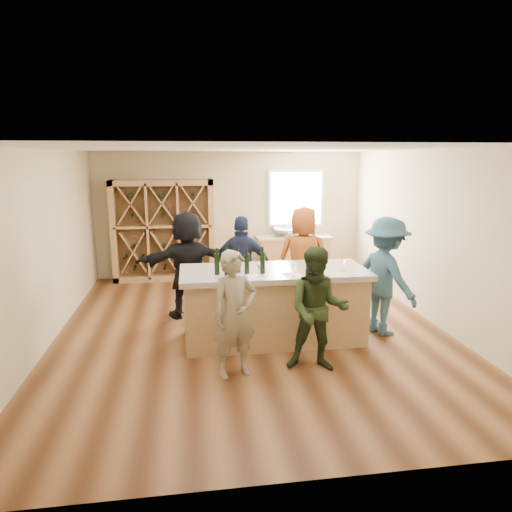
{
  "coord_description": "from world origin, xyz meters",
  "views": [
    {
      "loc": [
        -0.92,
        -6.78,
        2.7
      ],
      "look_at": [
        0.1,
        0.2,
        1.15
      ],
      "focal_mm": 32.0,
      "sensor_mm": 36.0,
      "label": 1
    }
  ],
  "objects": [
    {
      "name": "floor",
      "position": [
        0.0,
        0.0,
        -0.05
      ],
      "size": [
        6.0,
        7.0,
        0.1
      ],
      "primitive_type": "cube",
      "color": "brown",
      "rests_on": "ground"
    },
    {
      "name": "ceiling",
      "position": [
        0.0,
        0.0,
        2.85
      ],
      "size": [
        6.0,
        7.0,
        0.1
      ],
      "primitive_type": "cube",
      "color": "white",
      "rests_on": "ground"
    },
    {
      "name": "wall_back",
      "position": [
        0.0,
        3.55,
        1.4
      ],
      "size": [
        6.0,
        0.1,
        2.8
      ],
      "primitive_type": "cube",
      "color": "#CAB992",
      "rests_on": "ground"
    },
    {
      "name": "wall_front",
      "position": [
        0.0,
        -3.55,
        1.4
      ],
      "size": [
        6.0,
        0.1,
        2.8
      ],
      "primitive_type": "cube",
      "color": "#CAB992",
      "rests_on": "ground"
    },
    {
      "name": "wall_left",
      "position": [
        -3.05,
        0.0,
        1.4
      ],
      "size": [
        0.1,
        7.0,
        2.8
      ],
      "primitive_type": "cube",
      "color": "#CAB992",
      "rests_on": "ground"
    },
    {
      "name": "wall_right",
      "position": [
        3.05,
        0.0,
        1.4
      ],
      "size": [
        0.1,
        7.0,
        2.8
      ],
      "primitive_type": "cube",
      "color": "#CAB992",
      "rests_on": "ground"
    },
    {
      "name": "window_frame",
      "position": [
        1.5,
        3.47,
        1.75
      ],
      "size": [
        1.3,
        0.06,
        1.3
      ],
      "primitive_type": "cube",
      "color": "white",
      "rests_on": "wall_back"
    },
    {
      "name": "window_pane",
      "position": [
        1.5,
        3.44,
        1.75
      ],
      "size": [
        1.18,
        0.01,
        1.18
      ],
      "primitive_type": "cube",
      "color": "white",
      "rests_on": "wall_back"
    },
    {
      "name": "wine_rack",
      "position": [
        -1.5,
        3.27,
        1.1
      ],
      "size": [
        2.2,
        0.45,
        2.2
      ],
      "primitive_type": "cube",
      "color": "tan",
      "rests_on": "floor"
    },
    {
      "name": "back_counter_base",
      "position": [
        1.4,
        3.2,
        0.43
      ],
      "size": [
        1.6,
        0.58,
        0.86
      ],
      "primitive_type": "cube",
      "color": "tan",
      "rests_on": "floor"
    },
    {
      "name": "back_counter_top",
      "position": [
        1.4,
        3.2,
        0.89
      ],
      "size": [
        1.7,
        0.62,
        0.06
      ],
      "primitive_type": "cube",
      "color": "#B0A190",
      "rests_on": "back_counter_base"
    },
    {
      "name": "sink",
      "position": [
        1.2,
        3.2,
        1.01
      ],
      "size": [
        0.54,
        0.54,
        0.19
      ],
      "primitive_type": "imported",
      "color": "silver",
      "rests_on": "back_counter_top"
    },
    {
      "name": "faucet",
      "position": [
        1.2,
        3.38,
        1.07
      ],
      "size": [
        0.02,
        0.02,
        0.3
      ],
      "primitive_type": "cylinder",
      "color": "silver",
      "rests_on": "back_counter_top"
    },
    {
      "name": "tasting_counter_base",
      "position": [
        0.27,
        -0.44,
        0.5
      ],
      "size": [
        2.6,
        1.0,
        1.0
      ],
      "primitive_type": "cube",
      "color": "tan",
      "rests_on": "floor"
    },
    {
      "name": "tasting_counter_top",
      "position": [
        0.27,
        -0.44,
        1.04
      ],
      "size": [
        2.72,
        1.12,
        0.08
      ],
      "primitive_type": "cube",
      "color": "#B0A190",
      "rests_on": "tasting_counter_base"
    },
    {
      "name": "wine_bottle_a",
      "position": [
        -0.57,
        -0.59,
        1.23
      ],
      "size": [
        0.08,
        0.08,
        0.3
      ],
      "primitive_type": "cylinder",
      "rotation": [
        0.0,
        0.0,
        0.11
      ],
      "color": "black",
      "rests_on": "tasting_counter_top"
    },
    {
      "name": "wine_bottle_b",
      "position": [
        -0.43,
        -0.66,
        1.23
      ],
      "size": [
        0.09,
        0.09,
        0.31
      ],
      "primitive_type": "cylinder",
      "rotation": [
        0.0,
        0.0,
        -0.15
      ],
      "color": "black",
      "rests_on": "tasting_counter_top"
    },
    {
      "name": "wine_bottle_c",
      "position": [
        -0.26,
        -0.5,
        1.23
      ],
      "size": [
        0.09,
        0.09,
        0.3
      ],
      "primitive_type": "cylinder",
      "rotation": [
        0.0,
        0.0,
        0.21
      ],
      "color": "black",
      "rests_on": "tasting_counter_top"
    },
    {
      "name": "wine_bottle_d",
      "position": [
        -0.15,
        -0.62,
        1.22
      ],
      "size": [
        0.08,
        0.08,
        0.29
      ],
      "primitive_type": "cylinder",
      "rotation": [
        0.0,
        0.0,
        0.2
      ],
      "color": "black",
      "rests_on": "tasting_counter_top"
    },
    {
      "name": "wine_bottle_e",
      "position": [
        0.07,
        -0.63,
        1.23
      ],
      "size": [
        0.1,
        0.1,
        0.3
      ],
      "primitive_type": "cylinder",
      "rotation": [
        0.0,
        0.0,
        0.38
      ],
      "color": "black",
      "rests_on": "tasting_counter_top"
    },
    {
      "name": "wine_glass_a",
      "position": [
        -0.02,
        -0.87,
        1.18
      ],
      "size": [
        0.09,
        0.09,
        0.19
      ],
      "primitive_type": "cone",
      "rotation": [
        0.0,
        0.0,
        0.42
      ],
      "color": "white",
      "rests_on": "tasting_counter_top"
    },
    {
      "name": "wine_glass_b",
      "position": [
        0.44,
        -0.9,
        1.16
      ],
      "size": [
        0.07,
        0.07,
        0.17
      ],
      "primitive_type": "cone",
      "rotation": [
        0.0,
        0.0,
        0.17
      ],
      "color": "white",
      "rests_on": "tasting_counter_top"
    },
    {
      "name": "wine_glass_d",
      "position": [
        0.77,
        -0.58,
        1.17
      ],
      "size": [
        0.07,
        0.07,
        0.19
      ],
      "primitive_type": "cone",
      "rotation": [
        0.0,
        0.0,
        0.04
      ],
      "color": "white",
      "rests_on": "tasting_counter_top"
    },
    {
      "name": "wine_glass_e",
      "position": [
        1.23,
        -0.72,
        1.17
      ],
      "size": [
        0.09,
        0.09,
        0.18
      ],
      "primitive_type": "cone",
      "rotation": [
        0.0,
        0.0,
        -0.42
      ],
      "color": "white",
      "rests_on": "tasting_counter_top"
    },
    {
      "name": "tasting_menu_a",
      "position": [
        -0.09,
        -0.81,
        1.08
      ],
      "size": [
        0.3,
        0.36,
        0.0
      ],
      "primitive_type": "cube",
      "rotation": [
        0.0,
        0.0,
        0.23
      ],
      "color": "white",
      "rests_on": "tasting_counter_top"
    },
    {
      "name": "tasting_menu_b",
      "position": [
        0.48,
        -0.8,
        1.08
      ],
      "size": [
        0.28,
        0.36,
        0.0
      ],
      "primitive_type": "cube",
      "rotation": [
        0.0,
        0.0,
        0.15
      ],
      "color": "white",
      "rests_on": "tasting_counter_top"
    },
    {
      "name": "tasting_menu_c",
      "position": [
        1.13,
        -0.85,
        1.08
      ],
      "size": [
        0.29,
        0.34,
        0.0
      ],
      "primitive_type": "cube",
      "rotation": [
        0.0,
        0.0,
        -0.26
      ],
      "color": "white",
      "rests_on": "tasting_counter_top"
    },
    {
      "name": "person_near_left",
      "position": [
        -0.41,
        -1.49,
        0.8
      ],
      "size": [
        0.69,
        0.6,
        1.6
      ],
      "primitive_type": "imported",
      "rotation": [
        0.0,
        0.0,
        0.33
      ],
      "color": "gray",
      "rests_on": "floor"
    },
    {
      "name": "person_near_right",
      "position": [
        0.64,
        -1.48,
        0.8
      ],
      "size": [
        0.86,
        0.6,
        1.61
      ],
      "primitive_type": "imported",
      "rotation": [
        0.0,
        0.0,
        -0.24
      ],
      "color": "#263319",
      "rests_on": "floor"
    },
    {
      "name": "person_server",
      "position": [
        2.0,
        -0.43,
        0.91
      ],
      "size": [
        0.91,
        1.29,
        1.82
      ],
      "primitive_type": "imported",
      "rotation": [
        0.0,
        0.0,
        1.92
      ],
      "color": "#335972",
      "rests_on": "floor"
    },
    {
      "name": "person_far_mid",
      "position": [
        -0.06,
        0.68,
        0.86
      ],
      "size": [
        1.1,
        0.73,
        1.73
      ],
      "primitive_type": "imported",
      "rotation": [
        0.0,
        0.0,
        2.91
      ],
      "color": "#191E38",
      "rests_on": "floor"
    },
    {
      "name": "person_far_right",
      "position": [
        1.03,
        0.81,
        0.93
      ],
      "size": [
        1.02,
        0.8,
        1.85
      ],
      "primitive_type": "imported",
      "rotation": [
        0.0,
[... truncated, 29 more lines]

